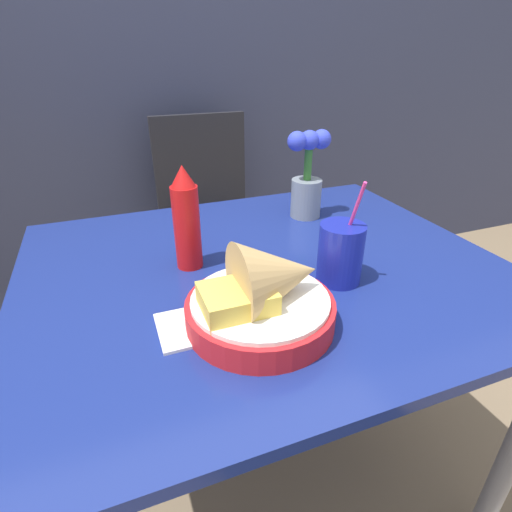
{
  "coord_description": "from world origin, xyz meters",
  "views": [
    {
      "loc": [
        -0.3,
        -0.73,
        1.16
      ],
      "look_at": [
        -0.04,
        -0.06,
        0.78
      ],
      "focal_mm": 28.0,
      "sensor_mm": 36.0,
      "label": 1
    }
  ],
  "objects_px": {
    "ketchup_bottle": "(186,220)",
    "drink_cup": "(340,255)",
    "chair_far_window": "(208,206)",
    "food_basket": "(266,296)",
    "flower_vase": "(307,178)"
  },
  "relations": [
    {
      "from": "chair_far_window",
      "to": "food_basket",
      "type": "xyz_separation_m",
      "value": [
        -0.17,
        -1.07,
        0.23
      ]
    },
    {
      "from": "food_basket",
      "to": "flower_vase",
      "type": "distance_m",
      "value": 0.53
    },
    {
      "from": "food_basket",
      "to": "ketchup_bottle",
      "type": "xyz_separation_m",
      "value": [
        -0.08,
        0.26,
        0.06
      ]
    },
    {
      "from": "drink_cup",
      "to": "flower_vase",
      "type": "relative_size",
      "value": 0.91
    },
    {
      "from": "food_basket",
      "to": "drink_cup",
      "type": "distance_m",
      "value": 0.21
    },
    {
      "from": "drink_cup",
      "to": "food_basket",
      "type": "bearing_deg",
      "value": -157.7
    },
    {
      "from": "drink_cup",
      "to": "flower_vase",
      "type": "xyz_separation_m",
      "value": [
        0.1,
        0.35,
        0.05
      ]
    },
    {
      "from": "food_basket",
      "to": "chair_far_window",
      "type": "bearing_deg",
      "value": 81.19
    },
    {
      "from": "food_basket",
      "to": "flower_vase",
      "type": "relative_size",
      "value": 1.08
    },
    {
      "from": "chair_far_window",
      "to": "ketchup_bottle",
      "type": "xyz_separation_m",
      "value": [
        -0.25,
        -0.82,
        0.29
      ]
    },
    {
      "from": "chair_far_window",
      "to": "drink_cup",
      "type": "distance_m",
      "value": 1.02
    },
    {
      "from": "food_basket",
      "to": "ketchup_bottle",
      "type": "distance_m",
      "value": 0.27
    },
    {
      "from": "chair_far_window",
      "to": "food_basket",
      "type": "relative_size",
      "value": 3.48
    },
    {
      "from": "ketchup_bottle",
      "to": "chair_far_window",
      "type": "bearing_deg",
      "value": 73.21
    },
    {
      "from": "ketchup_bottle",
      "to": "drink_cup",
      "type": "bearing_deg",
      "value": -31.99
    }
  ]
}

